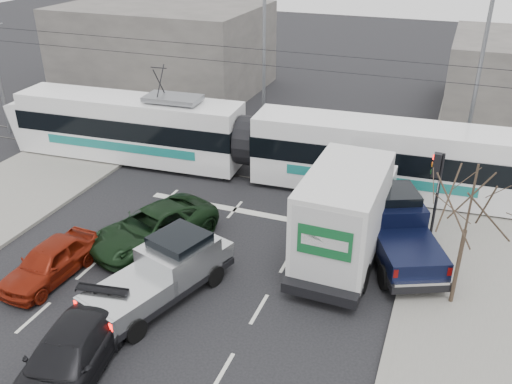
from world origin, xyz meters
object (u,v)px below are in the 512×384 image
(box_truck, at_px, (347,213))
(green_car, at_px, (154,227))
(street_lamp_far, at_px, (261,44))
(silver_pickup, at_px, (166,270))
(red_car, at_px, (50,261))
(dark_car, at_px, (68,357))
(bare_tree, at_px, (470,205))
(traffic_signal, at_px, (437,178))
(navy_pickup, at_px, (396,227))
(street_lamp_near, at_px, (475,71))
(tram, at_px, (247,141))

(box_truck, relative_size, green_car, 1.42)
(green_car, bearing_deg, box_truck, 36.03)
(street_lamp_far, height_order, silver_pickup, street_lamp_far)
(red_car, bearing_deg, green_car, 58.58)
(dark_car, bearing_deg, bare_tree, 26.65)
(traffic_signal, xyz_separation_m, street_lamp_far, (-10.66, 9.50, 2.37))
(box_truck, height_order, navy_pickup, box_truck)
(traffic_signal, relative_size, green_car, 0.68)
(street_lamp_far, distance_m, dark_car, 21.19)
(street_lamp_far, relative_size, box_truck, 1.20)
(street_lamp_near, height_order, street_lamp_far, same)
(dark_car, bearing_deg, green_car, 91.72)
(street_lamp_far, bearing_deg, box_truck, -56.62)
(silver_pickup, height_order, box_truck, box_truck)
(silver_pickup, xyz_separation_m, dark_car, (-0.72, -4.24, -0.30))
(street_lamp_near, xyz_separation_m, dark_car, (-9.55, -18.63, -4.40))
(street_lamp_near, distance_m, tram, 11.28)
(street_lamp_near, relative_size, street_lamp_far, 1.00)
(box_truck, bearing_deg, tram, 139.86)
(dark_car, bearing_deg, traffic_signal, 42.67)
(green_car, bearing_deg, bare_tree, 22.25)
(traffic_signal, relative_size, dark_car, 0.73)
(box_truck, distance_m, dark_car, 10.64)
(tram, relative_size, box_truck, 3.33)
(traffic_signal, relative_size, street_lamp_far, 0.40)
(bare_tree, height_order, street_lamp_far, street_lamp_far)
(street_lamp_near, height_order, navy_pickup, street_lamp_near)
(dark_car, bearing_deg, box_truck, 47.33)
(silver_pickup, distance_m, dark_car, 4.31)
(silver_pickup, relative_size, box_truck, 0.79)
(bare_tree, relative_size, street_lamp_near, 0.56)
(box_truck, bearing_deg, navy_pickup, 24.85)
(bare_tree, distance_m, green_car, 11.60)
(tram, bearing_deg, silver_pickup, -87.55)
(street_lamp_near, bearing_deg, green_car, -133.04)
(dark_car, bearing_deg, tram, 81.85)
(navy_pickup, relative_size, red_car, 1.48)
(dark_car, bearing_deg, red_car, 125.67)
(street_lamp_near, xyz_separation_m, silver_pickup, (-8.82, -14.40, -4.10))
(tram, bearing_deg, green_car, -101.74)
(traffic_signal, xyz_separation_m, silver_pickup, (-7.98, -6.89, -1.73))
(silver_pickup, height_order, green_car, silver_pickup)
(traffic_signal, distance_m, street_lamp_near, 7.91)
(street_lamp_far, distance_m, tram, 7.42)
(street_lamp_far, distance_m, navy_pickup, 15.10)
(tram, xyz_separation_m, green_car, (-1.07, -7.24, -1.07))
(street_lamp_near, distance_m, navy_pickup, 10.04)
(silver_pickup, bearing_deg, navy_pickup, 55.59)
(bare_tree, height_order, dark_car, bare_tree)
(bare_tree, height_order, tram, bare_tree)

